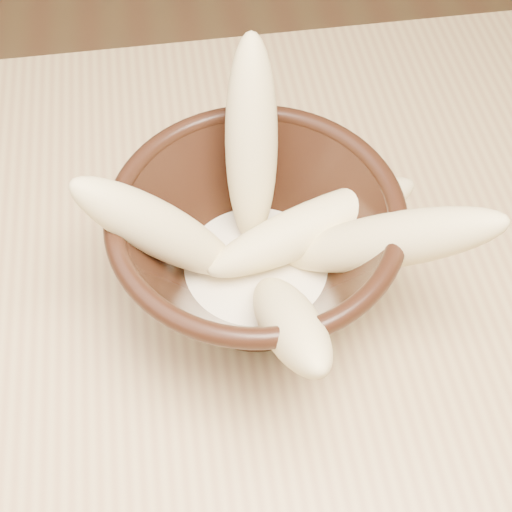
# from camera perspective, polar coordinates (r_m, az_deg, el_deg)

# --- Properties ---
(table) EXTENTS (1.20, 0.80, 0.75)m
(table) POSITION_cam_1_polar(r_m,az_deg,el_deg) (0.72, 18.55, -7.21)
(table) COLOR tan
(table) RESTS_ON ground
(bowl) EXTENTS (0.23, 0.23, 0.12)m
(bowl) POSITION_cam_1_polar(r_m,az_deg,el_deg) (0.56, -0.00, 0.62)
(bowl) COLOR black
(bowl) RESTS_ON table
(milk_puddle) EXTENTS (0.13, 0.13, 0.02)m
(milk_puddle) POSITION_cam_1_polar(r_m,az_deg,el_deg) (0.59, 0.00, -1.11)
(milk_puddle) COLOR #F0E2C1
(milk_puddle) RESTS_ON bowl
(banana_upright) EXTENTS (0.06, 0.12, 0.17)m
(banana_upright) POSITION_cam_1_polar(r_m,az_deg,el_deg) (0.57, -0.37, 9.03)
(banana_upright) COLOR #E4D186
(banana_upright) RESTS_ON bowl
(banana_left) EXTENTS (0.14, 0.05, 0.14)m
(banana_left) POSITION_cam_1_polar(r_m,az_deg,el_deg) (0.54, -7.76, 2.12)
(banana_left) COLOR #E4D186
(banana_left) RESTS_ON bowl
(banana_right) EXTENTS (0.18, 0.12, 0.14)m
(banana_right) POSITION_cam_1_polar(r_m,az_deg,el_deg) (0.54, 10.30, 1.16)
(banana_right) COLOR #E4D186
(banana_right) RESTS_ON bowl
(banana_across) EXTENTS (0.19, 0.09, 0.05)m
(banana_across) POSITION_cam_1_polar(r_m,az_deg,el_deg) (0.57, 4.62, 2.39)
(banana_across) COLOR #E4D186
(banana_across) RESTS_ON bowl
(banana_front) EXTENTS (0.06, 0.15, 0.13)m
(banana_front) POSITION_cam_1_polar(r_m,az_deg,el_deg) (0.50, 2.68, -5.35)
(banana_front) COLOR #E4D186
(banana_front) RESTS_ON bowl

